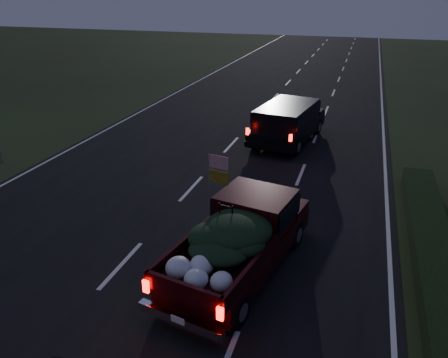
% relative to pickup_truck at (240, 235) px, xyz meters
% --- Properties ---
extents(ground, '(120.00, 120.00, 0.00)m').
position_rel_pickup_truck_xyz_m(ground, '(-3.02, -0.82, -1.01)').
color(ground, black).
rests_on(ground, ground).
extents(road_asphalt, '(14.00, 120.00, 0.02)m').
position_rel_pickup_truck_xyz_m(road_asphalt, '(-3.02, -0.82, -1.00)').
color(road_asphalt, black).
rests_on(road_asphalt, ground).
extents(hedge_row, '(1.00, 10.00, 0.60)m').
position_rel_pickup_truck_xyz_m(hedge_row, '(4.78, 2.18, -0.71)').
color(hedge_row, black).
rests_on(hedge_row, ground).
extents(pickup_truck, '(2.85, 5.42, 2.70)m').
position_rel_pickup_truck_xyz_m(pickup_truck, '(0.00, 0.00, 0.00)').
color(pickup_truck, black).
rests_on(pickup_truck, ground).
extents(lead_suv, '(2.90, 5.40, 1.48)m').
position_rel_pickup_truck_xyz_m(lead_suv, '(-0.67, 10.39, 0.10)').
color(lead_suv, black).
rests_on(lead_suv, ground).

